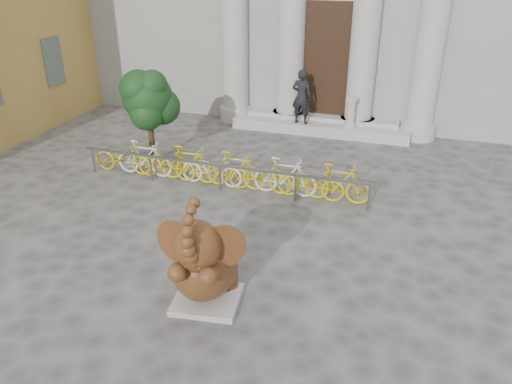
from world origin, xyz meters
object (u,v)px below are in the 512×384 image
(bike_rack, at_px, (223,169))
(pedestrian, at_px, (302,97))
(tree, at_px, (148,99))
(elephant_statue, at_px, (205,264))

(bike_rack, distance_m, pedestrian, 4.89)
(bike_rack, distance_m, tree, 2.99)
(elephant_statue, relative_size, tree, 0.83)
(tree, bearing_deg, bike_rack, -18.50)
(elephant_statue, bearing_deg, tree, 118.37)
(elephant_statue, relative_size, pedestrian, 1.26)
(tree, relative_size, pedestrian, 1.52)
(bike_rack, relative_size, pedestrian, 4.41)
(elephant_statue, xyz_separation_m, bike_rack, (-1.47, 4.64, -0.33))
(elephant_statue, distance_m, bike_rack, 4.88)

